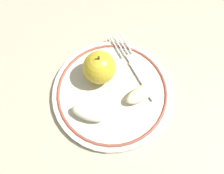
{
  "coord_description": "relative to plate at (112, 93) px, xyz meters",
  "views": [
    {
      "loc": [
        0.08,
        0.19,
        0.48
      ],
      "look_at": [
        -0.02,
        0.02,
        0.04
      ],
      "focal_mm": 40.0,
      "sensor_mm": 36.0,
      "label": 1
    }
  ],
  "objects": [
    {
      "name": "ground_plane",
      "position": [
        0.02,
        -0.02,
        -0.01
      ],
      "size": [
        2.0,
        2.0,
        0.0
      ],
      "primitive_type": "plane",
      "color": "#BAAC90"
    },
    {
      "name": "plate",
      "position": [
        0.0,
        0.0,
        0.0
      ],
      "size": [
        0.24,
        0.24,
        0.02
      ],
      "color": "beige",
      "rests_on": "ground_plane"
    },
    {
      "name": "apple_red_whole",
      "position": [
        0.0,
        -0.04,
        0.04
      ],
      "size": [
        0.07,
        0.07,
        0.07
      ],
      "color": "gold",
      "rests_on": "plate"
    },
    {
      "name": "apple_slice_front",
      "position": [
        0.06,
        0.02,
        0.02
      ],
      "size": [
        0.07,
        0.07,
        0.02
      ],
      "primitive_type": "ellipsoid",
      "rotation": [
        0.0,
        0.0,
        5.45
      ],
      "color": "silver",
      "rests_on": "plate"
    },
    {
      "name": "apple_slice_back",
      "position": [
        -0.04,
        0.04,
        0.02
      ],
      "size": [
        0.07,
        0.03,
        0.02
      ],
      "primitive_type": "ellipsoid",
      "rotation": [
        0.0,
        0.0,
        0.03
      ],
      "color": "#F8EBC2",
      "rests_on": "plate"
    },
    {
      "name": "fork",
      "position": [
        -0.07,
        -0.02,
        0.01
      ],
      "size": [
        0.03,
        0.18,
        0.0
      ],
      "rotation": [
        0.0,
        0.0,
        4.65
      ],
      "color": "silver",
      "rests_on": "plate"
    }
  ]
}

